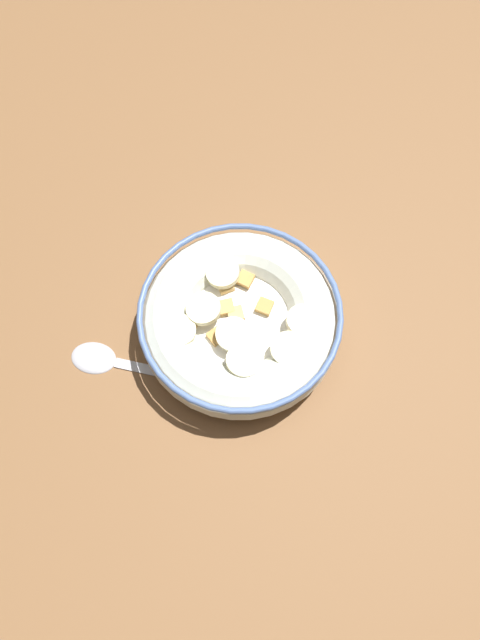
{
  "coord_description": "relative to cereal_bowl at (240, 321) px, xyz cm",
  "views": [
    {
      "loc": [
        13.7,
        -16.95,
        55.21
      ],
      "look_at": [
        0.0,
        0.0,
        3.0
      ],
      "focal_mm": 32.34,
      "sensor_mm": 36.0,
      "label": 1
    }
  ],
  "objects": [
    {
      "name": "spoon",
      "position": [
        -8.23,
        -10.85,
        -2.46
      ],
      "size": [
        14.08,
        8.45,
        0.8
      ],
      "color": "#A5A5AD",
      "rests_on": "ground_plane"
    },
    {
      "name": "ground_plane",
      "position": [
        -0.01,
        0.02,
        -3.81
      ],
      "size": [
        135.58,
        135.58,
        2.0
      ],
      "primitive_type": "cube",
      "color": "brown"
    },
    {
      "name": "cereal_bowl",
      "position": [
        0.0,
        0.0,
        0.0
      ],
      "size": [
        19.77,
        19.77,
        5.45
      ],
      "color": "beige",
      "rests_on": "ground_plane"
    }
  ]
}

